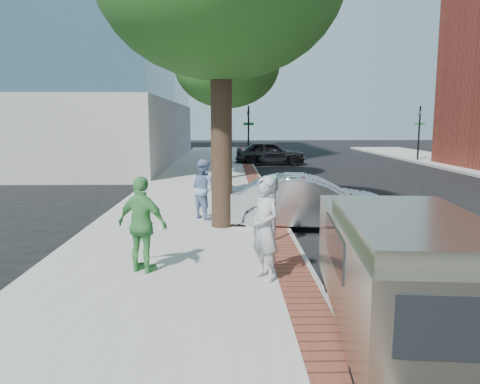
{
  "coord_description": "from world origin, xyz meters",
  "views": [
    {
      "loc": [
        -0.41,
        -9.67,
        2.78
      ],
      "look_at": [
        -0.17,
        0.71,
        1.2
      ],
      "focal_mm": 35.0,
      "sensor_mm": 36.0,
      "label": 1
    }
  ],
  "objects_px": {
    "bg_car": "(270,153)",
    "van": "(401,266)",
    "person_green": "(142,225)",
    "parking_meter": "(274,194)",
    "sedan_silver": "(307,202)",
    "person_gray": "(265,229)",
    "person_officer": "(203,189)"
  },
  "relations": [
    {
      "from": "parking_meter",
      "to": "person_green",
      "type": "xyz_separation_m",
      "value": [
        -2.5,
        -2.08,
        -0.21
      ]
    },
    {
      "from": "person_gray",
      "to": "person_officer",
      "type": "xyz_separation_m",
      "value": [
        -1.29,
        5.08,
        -0.07
      ]
    },
    {
      "from": "person_green",
      "to": "sedan_silver",
      "type": "bearing_deg",
      "value": -105.92
    },
    {
      "from": "person_officer",
      "to": "van",
      "type": "distance_m",
      "value": 7.39
    },
    {
      "from": "person_gray",
      "to": "parking_meter",
      "type": "bearing_deg",
      "value": 142.51
    },
    {
      "from": "parking_meter",
      "to": "sedan_silver",
      "type": "bearing_deg",
      "value": 60.51
    },
    {
      "from": "person_officer",
      "to": "sedan_silver",
      "type": "distance_m",
      "value": 2.83
    },
    {
      "from": "person_green",
      "to": "van",
      "type": "height_order",
      "value": "person_green"
    },
    {
      "from": "person_officer",
      "to": "van",
      "type": "height_order",
      "value": "person_officer"
    },
    {
      "from": "parking_meter",
      "to": "sedan_silver",
      "type": "xyz_separation_m",
      "value": [
        1.04,
        1.85,
        -0.51
      ]
    },
    {
      "from": "van",
      "to": "person_gray",
      "type": "bearing_deg",
      "value": 139.56
    },
    {
      "from": "person_gray",
      "to": "bg_car",
      "type": "distance_m",
      "value": 22.46
    },
    {
      "from": "parking_meter",
      "to": "sedan_silver",
      "type": "height_order",
      "value": "parking_meter"
    },
    {
      "from": "van",
      "to": "person_green",
      "type": "bearing_deg",
      "value": 155.32
    },
    {
      "from": "parking_meter",
      "to": "person_green",
      "type": "height_order",
      "value": "person_green"
    },
    {
      "from": "person_gray",
      "to": "person_officer",
      "type": "distance_m",
      "value": 5.24
    },
    {
      "from": "parking_meter",
      "to": "bg_car",
      "type": "xyz_separation_m",
      "value": [
        1.64,
        19.81,
        -0.44
      ]
    },
    {
      "from": "parking_meter",
      "to": "van",
      "type": "relative_size",
      "value": 0.32
    },
    {
      "from": "person_gray",
      "to": "person_officer",
      "type": "height_order",
      "value": "person_gray"
    },
    {
      "from": "sedan_silver",
      "to": "bg_car",
      "type": "xyz_separation_m",
      "value": [
        0.59,
        17.96,
        0.06
      ]
    },
    {
      "from": "parking_meter",
      "to": "person_gray",
      "type": "distance_m",
      "value": 2.6
    },
    {
      "from": "sedan_silver",
      "to": "person_officer",
      "type": "bearing_deg",
      "value": 83.31
    },
    {
      "from": "person_green",
      "to": "bg_car",
      "type": "distance_m",
      "value": 22.28
    },
    {
      "from": "bg_car",
      "to": "van",
      "type": "height_order",
      "value": "van"
    },
    {
      "from": "person_gray",
      "to": "sedan_silver",
      "type": "height_order",
      "value": "person_gray"
    },
    {
      "from": "bg_car",
      "to": "person_gray",
      "type": "bearing_deg",
      "value": 174.8
    },
    {
      "from": "bg_car",
      "to": "sedan_silver",
      "type": "bearing_deg",
      "value": 178.12
    },
    {
      "from": "person_green",
      "to": "sedan_silver",
      "type": "relative_size",
      "value": 0.4
    },
    {
      "from": "sedan_silver",
      "to": "van",
      "type": "bearing_deg",
      "value": -170.99
    },
    {
      "from": "person_officer",
      "to": "van",
      "type": "bearing_deg",
      "value": 160.73
    },
    {
      "from": "person_gray",
      "to": "bg_car",
      "type": "height_order",
      "value": "person_gray"
    },
    {
      "from": "person_green",
      "to": "person_gray",
      "type": "bearing_deg",
      "value": -166.77
    }
  ]
}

